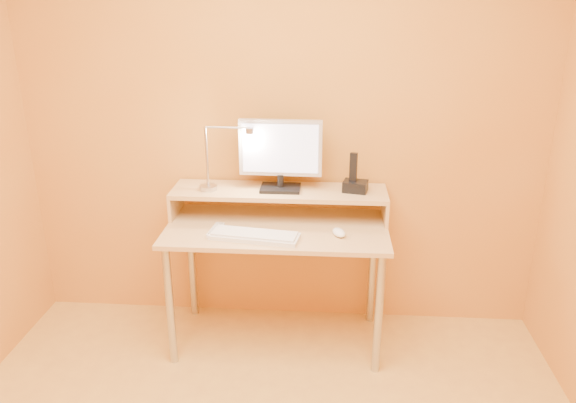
# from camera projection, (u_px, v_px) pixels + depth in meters

# --- Properties ---
(wall_back) EXTENTS (3.00, 0.04, 2.50)m
(wall_back) POSITION_uv_depth(u_px,v_px,m) (281.00, 118.00, 3.17)
(wall_back) COLOR gold
(wall_back) RESTS_ON floor
(desk_leg_fl) EXTENTS (0.04, 0.04, 0.69)m
(desk_leg_fl) POSITION_uv_depth(u_px,v_px,m) (170.00, 306.00, 2.99)
(desk_leg_fl) COLOR #B0B0B5
(desk_leg_fl) RESTS_ON floor
(desk_leg_fr) EXTENTS (0.04, 0.04, 0.69)m
(desk_leg_fr) POSITION_uv_depth(u_px,v_px,m) (379.00, 314.00, 2.91)
(desk_leg_fr) COLOR #B0B0B5
(desk_leg_fr) RESTS_ON floor
(desk_leg_bl) EXTENTS (0.04, 0.04, 0.69)m
(desk_leg_bl) POSITION_uv_depth(u_px,v_px,m) (192.00, 264.00, 3.45)
(desk_leg_bl) COLOR #B0B0B5
(desk_leg_bl) RESTS_ON floor
(desk_leg_br) EXTENTS (0.04, 0.04, 0.69)m
(desk_leg_br) POSITION_uv_depth(u_px,v_px,m) (372.00, 270.00, 3.38)
(desk_leg_br) COLOR #B0B0B5
(desk_leg_br) RESTS_ON floor
(desk_lower) EXTENTS (1.20, 0.60, 0.02)m
(desk_lower) POSITION_uv_depth(u_px,v_px,m) (277.00, 229.00, 3.06)
(desk_lower) COLOR tan
(desk_lower) RESTS_ON floor
(shelf_riser_left) EXTENTS (0.02, 0.30, 0.14)m
(shelf_riser_left) POSITION_uv_depth(u_px,v_px,m) (176.00, 202.00, 3.21)
(shelf_riser_left) COLOR tan
(shelf_riser_left) RESTS_ON desk_lower
(shelf_riser_right) EXTENTS (0.02, 0.30, 0.14)m
(shelf_riser_right) POSITION_uv_depth(u_px,v_px,m) (385.00, 208.00, 3.13)
(shelf_riser_right) COLOR tan
(shelf_riser_right) RESTS_ON desk_lower
(desk_shelf) EXTENTS (1.20, 0.30, 0.02)m
(desk_shelf) POSITION_uv_depth(u_px,v_px,m) (279.00, 192.00, 3.14)
(desk_shelf) COLOR tan
(desk_shelf) RESTS_ON desk_lower
(monitor_foot) EXTENTS (0.22, 0.16, 0.02)m
(monitor_foot) POSITION_uv_depth(u_px,v_px,m) (280.00, 188.00, 3.13)
(monitor_foot) COLOR black
(monitor_foot) RESTS_ON desk_shelf
(monitor_neck) EXTENTS (0.04, 0.04, 0.07)m
(monitor_neck) POSITION_uv_depth(u_px,v_px,m) (280.00, 181.00, 3.12)
(monitor_neck) COLOR black
(monitor_neck) RESTS_ON monitor_foot
(monitor_panel) EXTENTS (0.45, 0.05, 0.31)m
(monitor_panel) POSITION_uv_depth(u_px,v_px,m) (280.00, 148.00, 3.06)
(monitor_panel) COLOR silver
(monitor_panel) RESTS_ON monitor_neck
(monitor_back) EXTENTS (0.41, 0.02, 0.26)m
(monitor_back) POSITION_uv_depth(u_px,v_px,m) (281.00, 147.00, 3.08)
(monitor_back) COLOR black
(monitor_back) RESTS_ON monitor_panel
(monitor_screen) EXTENTS (0.41, 0.01, 0.27)m
(monitor_screen) POSITION_uv_depth(u_px,v_px,m) (280.00, 149.00, 3.05)
(monitor_screen) COLOR #D9DAFC
(monitor_screen) RESTS_ON monitor_panel
(lamp_base) EXTENTS (0.10, 0.10, 0.02)m
(lamp_base) POSITION_uv_depth(u_px,v_px,m) (208.00, 188.00, 3.13)
(lamp_base) COLOR #B0B0B5
(lamp_base) RESTS_ON desk_shelf
(lamp_post) EXTENTS (0.01, 0.01, 0.33)m
(lamp_post) POSITION_uv_depth(u_px,v_px,m) (207.00, 157.00, 3.07)
(lamp_post) COLOR #B0B0B5
(lamp_post) RESTS_ON lamp_base
(lamp_arm) EXTENTS (0.24, 0.01, 0.01)m
(lamp_arm) POSITION_uv_depth(u_px,v_px,m) (227.00, 127.00, 3.00)
(lamp_arm) COLOR #B0B0B5
(lamp_arm) RESTS_ON lamp_post
(lamp_head) EXTENTS (0.04, 0.04, 0.03)m
(lamp_head) POSITION_uv_depth(u_px,v_px,m) (250.00, 131.00, 3.00)
(lamp_head) COLOR #B0B0B5
(lamp_head) RESTS_ON lamp_arm
(lamp_bulb) EXTENTS (0.03, 0.03, 0.00)m
(lamp_bulb) POSITION_uv_depth(u_px,v_px,m) (250.00, 134.00, 3.01)
(lamp_bulb) COLOR #FFEAC6
(lamp_bulb) RESTS_ON lamp_head
(phone_dock) EXTENTS (0.15, 0.13, 0.06)m
(phone_dock) POSITION_uv_depth(u_px,v_px,m) (355.00, 186.00, 3.10)
(phone_dock) COLOR black
(phone_dock) RESTS_ON desk_shelf
(phone_handset) EXTENTS (0.04, 0.03, 0.16)m
(phone_handset) POSITION_uv_depth(u_px,v_px,m) (353.00, 167.00, 3.06)
(phone_handset) COLOR black
(phone_handset) RESTS_ON phone_dock
(phone_led) EXTENTS (0.01, 0.00, 0.04)m
(phone_led) POSITION_uv_depth(u_px,v_px,m) (364.00, 189.00, 3.05)
(phone_led) COLOR #2D7BEB
(phone_led) RESTS_ON phone_dock
(keyboard) EXTENTS (0.48, 0.21, 0.02)m
(keyboard) POSITION_uv_depth(u_px,v_px,m) (255.00, 236.00, 2.90)
(keyboard) COLOR white
(keyboard) RESTS_ON desk_lower
(mouse) EXTENTS (0.09, 0.12, 0.04)m
(mouse) POSITION_uv_depth(u_px,v_px,m) (339.00, 232.00, 2.93)
(mouse) COLOR white
(mouse) RESTS_ON desk_lower
(remote_control) EXTENTS (0.07, 0.18, 0.02)m
(remote_control) POSITION_uv_depth(u_px,v_px,m) (216.00, 230.00, 2.98)
(remote_control) COLOR white
(remote_control) RESTS_ON desk_lower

